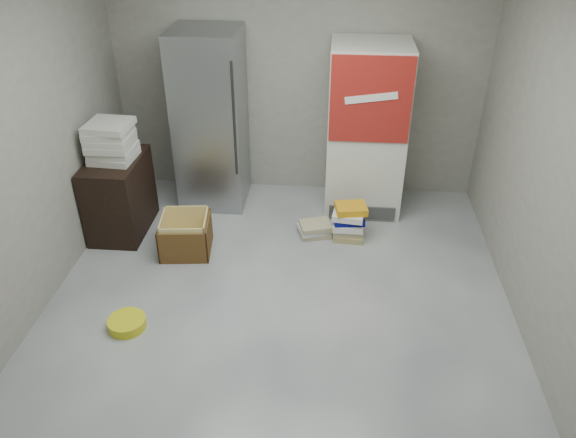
{
  "coord_description": "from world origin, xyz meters",
  "views": [
    {
      "loc": [
        0.4,
        -3.41,
        3.19
      ],
      "look_at": [
        0.05,
        0.7,
        0.64
      ],
      "focal_mm": 35.0,
      "sensor_mm": 36.0,
      "label": 1
    }
  ],
  "objects_px": {
    "coke_cooler": "(366,130)",
    "wood_shelf": "(120,195)",
    "phonebook_stack_main": "(349,222)",
    "cardboard_box": "(186,237)",
    "steel_fridge": "(211,120)"
  },
  "relations": [
    {
      "from": "wood_shelf",
      "to": "cardboard_box",
      "type": "height_order",
      "value": "wood_shelf"
    },
    {
      "from": "coke_cooler",
      "to": "phonebook_stack_main",
      "type": "relative_size",
      "value": 4.78
    },
    {
      "from": "steel_fridge",
      "to": "wood_shelf",
      "type": "bearing_deg",
      "value": -138.69
    },
    {
      "from": "phonebook_stack_main",
      "to": "cardboard_box",
      "type": "bearing_deg",
      "value": -168.55
    },
    {
      "from": "coke_cooler",
      "to": "phonebook_stack_main",
      "type": "xyz_separation_m",
      "value": [
        -0.15,
        -0.69,
        -0.72
      ]
    },
    {
      "from": "coke_cooler",
      "to": "wood_shelf",
      "type": "height_order",
      "value": "coke_cooler"
    },
    {
      "from": "coke_cooler",
      "to": "steel_fridge",
      "type": "bearing_deg",
      "value": 179.82
    },
    {
      "from": "coke_cooler",
      "to": "cardboard_box",
      "type": "xyz_separation_m",
      "value": [
        -1.74,
        -1.06,
        -0.75
      ]
    },
    {
      "from": "coke_cooler",
      "to": "wood_shelf",
      "type": "xyz_separation_m",
      "value": [
        -2.48,
        -0.72,
        -0.5
      ]
    },
    {
      "from": "steel_fridge",
      "to": "cardboard_box",
      "type": "height_order",
      "value": "steel_fridge"
    },
    {
      "from": "coke_cooler",
      "to": "wood_shelf",
      "type": "distance_m",
      "value": 2.63
    },
    {
      "from": "phonebook_stack_main",
      "to": "cardboard_box",
      "type": "xyz_separation_m",
      "value": [
        -1.59,
        -0.36,
        -0.03
      ]
    },
    {
      "from": "coke_cooler",
      "to": "cardboard_box",
      "type": "height_order",
      "value": "coke_cooler"
    },
    {
      "from": "coke_cooler",
      "to": "phonebook_stack_main",
      "type": "bearing_deg",
      "value": -101.91
    },
    {
      "from": "steel_fridge",
      "to": "coke_cooler",
      "type": "bearing_deg",
      "value": -0.18
    }
  ]
}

